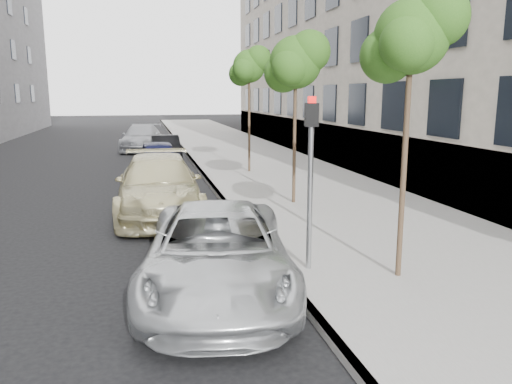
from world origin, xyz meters
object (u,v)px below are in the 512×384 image
object	(u,v)px
tree_far	(250,66)
sedan_black	(166,148)
minivan	(217,252)
sedan_blue	(159,158)
suv	(159,186)
tree_mid	(296,62)
signal_pole	(311,164)
tree_near	(413,37)
sedan_rear	(142,138)

from	to	relation	value
tree_far	sedan_black	world-z (taller)	tree_far
tree_far	minivan	distance (m)	13.69
sedan_blue	sedan_black	distance (m)	4.80
tree_far	sedan_black	xyz separation A→B (m)	(-3.33, 5.29, -3.89)
minivan	sedan_black	xyz separation A→B (m)	(0.00, 18.02, -0.08)
suv	sedan_blue	xyz separation A→B (m)	(0.24, 7.11, -0.09)
tree_mid	sedan_black	xyz separation A→B (m)	(-3.33, 11.79, -3.67)
signal_pole	sedan_blue	bearing A→B (deg)	109.56
tree_near	sedan_blue	distance (m)	14.52
minivan	suv	xyz separation A→B (m)	(-0.77, 6.14, 0.10)
sedan_blue	signal_pole	bearing A→B (deg)	-80.70
tree_near	minivan	distance (m)	4.92
sedan_black	tree_near	bearing A→B (deg)	-80.77
tree_far	sedan_blue	bearing A→B (deg)	172.25
sedan_blue	sedan_black	size ratio (longest dim) A/B	1.09
minivan	sedan_blue	distance (m)	13.26
tree_mid	minivan	size ratio (longest dim) A/B	0.96
sedan_blue	sedan_black	xyz separation A→B (m)	(0.53, 4.77, -0.08)
tree_near	suv	size ratio (longest dim) A/B	0.87
tree_far	suv	size ratio (longest dim) A/B	0.91
sedan_rear	tree_far	bearing A→B (deg)	-59.60
tree_far	suv	distance (m)	8.60
tree_far	signal_pole	size ratio (longest dim) A/B	1.63
tree_mid	sedan_black	bearing A→B (deg)	105.76
minivan	sedan_blue	size ratio (longest dim) A/B	1.23
tree_near	signal_pole	distance (m)	2.76
tree_near	sedan_blue	xyz separation A→B (m)	(-3.85, 13.52, -3.61)
suv	signal_pole	bearing A→B (deg)	-64.65
signal_pole	suv	bearing A→B (deg)	123.62
signal_pole	tree_near	bearing A→B (deg)	-16.35
signal_pole	suv	world-z (taller)	signal_pole
sedan_black	tree_mid	bearing A→B (deg)	-75.32
tree_mid	tree_far	distance (m)	6.50
sedan_blue	minivan	bearing A→B (deg)	-88.79
minivan	sedan_rear	distance (m)	23.33
signal_pole	sedan_rear	bearing A→B (deg)	106.64
tree_far	minivan	size ratio (longest dim) A/B	0.99
minivan	sedan_rear	bearing A→B (deg)	101.40
sedan_black	sedan_rear	xyz separation A→B (m)	(-1.17, 5.29, 0.12)
tree_near	tree_mid	size ratio (longest dim) A/B	0.99
tree_near	sedan_rear	distance (m)	24.27
signal_pole	sedan_black	world-z (taller)	signal_pole
suv	tree_mid	bearing A→B (deg)	2.14
sedan_black	sedan_rear	distance (m)	5.42
sedan_black	sedan_blue	bearing A→B (deg)	-97.40
signal_pole	suv	xyz separation A→B (m)	(-2.58, 5.69, -1.32)
minivan	sedan_blue	bearing A→B (deg)	100.80
tree_far	sedan_black	bearing A→B (deg)	122.16
tree_far	signal_pole	bearing A→B (deg)	-97.02
signal_pole	sedan_black	xyz separation A→B (m)	(-1.81, 17.57, -1.50)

